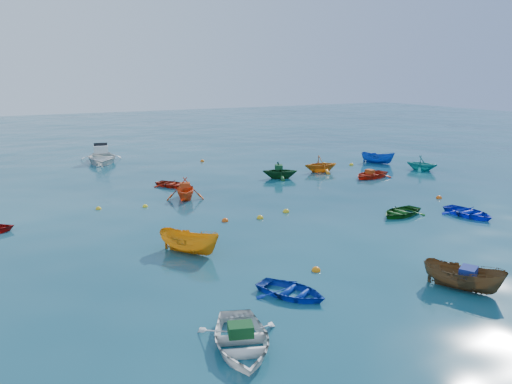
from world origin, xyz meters
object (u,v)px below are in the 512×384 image
dinghy_blue_sw (291,296)px  motorboat_white (102,162)px  dinghy_white_near (241,348)px  dinghy_blue_se (468,216)px

dinghy_blue_sw → motorboat_white: (-0.17, 30.92, 0.00)m
dinghy_blue_sw → dinghy_white_near: dinghy_white_near is taller
dinghy_blue_sw → dinghy_white_near: (-3.15, -2.23, 0.00)m
motorboat_white → dinghy_white_near: bearing=-84.7°
dinghy_blue_sw → motorboat_white: 30.92m
dinghy_white_near → motorboat_white: bearing=104.4°
dinghy_white_near → dinghy_blue_se: dinghy_white_near is taller
dinghy_white_near → motorboat_white: size_ratio=0.67×
dinghy_blue_sw → motorboat_white: motorboat_white is taller
dinghy_blue_se → motorboat_white: size_ratio=0.57×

